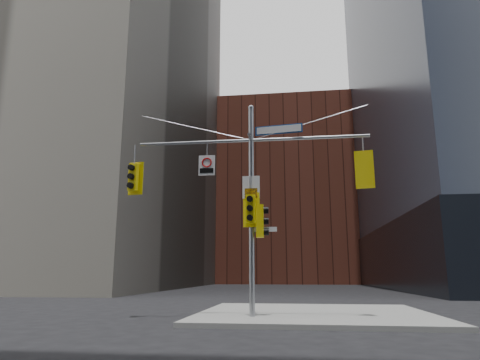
% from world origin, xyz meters
% --- Properties ---
extents(ground, '(160.00, 160.00, 0.00)m').
position_xyz_m(ground, '(0.00, 0.00, 0.00)').
color(ground, black).
rests_on(ground, ground).
extents(sidewalk_corner, '(8.00, 8.00, 0.15)m').
position_xyz_m(sidewalk_corner, '(2.00, 4.00, 0.07)').
color(sidewalk_corner, gray).
rests_on(sidewalk_corner, ground).
extents(brick_midrise, '(26.00, 20.00, 28.00)m').
position_xyz_m(brick_midrise, '(0.00, 58.00, 14.00)').
color(brick_midrise, brown).
rests_on(brick_midrise, ground).
extents(signal_assembly, '(8.00, 0.80, 7.30)m').
position_xyz_m(signal_assembly, '(0.00, 1.99, 4.42)').
color(signal_assembly, '#919399').
rests_on(signal_assembly, ground).
extents(traffic_light_west_arm, '(0.57, 0.50, 1.19)m').
position_xyz_m(traffic_light_west_arm, '(-4.19, 2.01, 4.80)').
color(traffic_light_west_arm, yellow).
rests_on(traffic_light_west_arm, ground).
extents(traffic_light_east_arm, '(0.60, 0.53, 1.26)m').
position_xyz_m(traffic_light_east_arm, '(3.75, 1.99, 4.80)').
color(traffic_light_east_arm, yellow).
rests_on(traffic_light_east_arm, ground).
extents(traffic_light_pole_side, '(0.42, 0.36, 1.08)m').
position_xyz_m(traffic_light_pole_side, '(0.33, 2.00, 3.18)').
color(traffic_light_pole_side, yellow).
rests_on(traffic_light_pole_side, ground).
extents(traffic_light_pole_front, '(0.55, 0.44, 1.15)m').
position_xyz_m(traffic_light_pole_front, '(0.00, 1.73, 3.55)').
color(traffic_light_pole_front, yellow).
rests_on(traffic_light_pole_front, ground).
extents(street_sign_blade, '(1.63, 0.25, 0.32)m').
position_xyz_m(street_sign_blade, '(0.96, 2.00, 6.35)').
color(street_sign_blade, navy).
rests_on(street_sign_blade, ground).
extents(regulatory_sign_arm, '(0.57, 0.06, 0.72)m').
position_xyz_m(regulatory_sign_arm, '(-1.55, 1.97, 5.17)').
color(regulatory_sign_arm, silver).
rests_on(regulatory_sign_arm, ground).
extents(regulatory_sign_pole, '(0.58, 0.05, 0.76)m').
position_xyz_m(regulatory_sign_pole, '(0.00, 1.88, 4.30)').
color(regulatory_sign_pole, silver).
rests_on(regulatory_sign_pole, ground).
extents(street_blade_ew, '(0.77, 0.07, 0.15)m').
position_xyz_m(street_blade_ew, '(0.45, 2.00, 2.91)').
color(street_blade_ew, silver).
rests_on(street_blade_ew, ground).
extents(street_blade_ns, '(0.05, 0.83, 0.17)m').
position_xyz_m(street_blade_ns, '(0.00, 2.45, 2.93)').
color(street_blade_ns, '#145926').
rests_on(street_blade_ns, ground).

